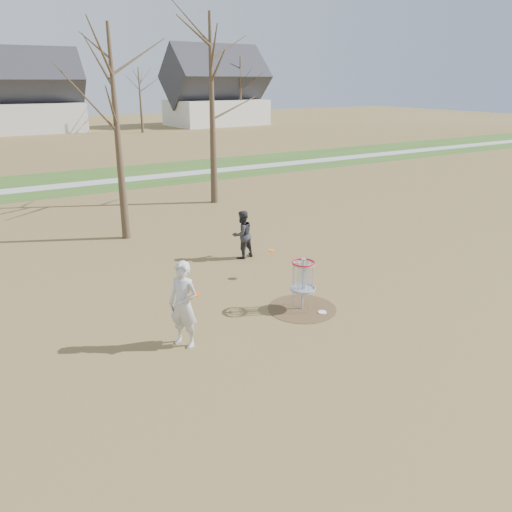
{
  "coord_description": "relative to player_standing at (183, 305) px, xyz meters",
  "views": [
    {
      "loc": [
        -7.18,
        -9.51,
        5.65
      ],
      "look_at": [
        -0.5,
        1.5,
        1.1
      ],
      "focal_mm": 35.0,
      "sensor_mm": 36.0,
      "label": 1
    }
  ],
  "objects": [
    {
      "name": "discs_in_play",
      "position": [
        2.14,
        1.19,
        0.05
      ],
      "size": [
        3.89,
        2.84,
        0.46
      ],
      "color": "orange",
      "rests_on": "ground"
    },
    {
      "name": "houses_row",
      "position": [
        7.69,
        52.71,
        2.53
      ],
      "size": [
        56.51,
        10.01,
        7.26
      ],
      "color": "silver",
      "rests_on": "ground"
    },
    {
      "name": "player_standing",
      "position": [
        0.0,
        0.0,
        0.0
      ],
      "size": [
        0.78,
        0.86,
        1.98
      ],
      "primitive_type": "imported",
      "rotation": [
        0.0,
        0.0,
        -1.04
      ],
      "color": "silver",
      "rests_on": "ground"
    },
    {
      "name": "footpath",
      "position": [
        3.37,
        20.15,
        -0.98
      ],
      "size": [
        160.0,
        1.5,
        0.01
      ],
      "primitive_type": "cube",
      "color": "#9E9E99",
      "rests_on": "green_band"
    },
    {
      "name": "ground",
      "position": [
        3.37,
        0.15,
        -0.99
      ],
      "size": [
        160.0,
        160.0,
        0.0
      ],
      "primitive_type": "plane",
      "color": "brown",
      "rests_on": "ground"
    },
    {
      "name": "disc_golf_basket",
      "position": [
        3.37,
        0.15,
        -0.08
      ],
      "size": [
        0.64,
        0.64,
        1.35
      ],
      "color": "#9EA3AD",
      "rests_on": "ground"
    },
    {
      "name": "player_throwing",
      "position": [
        4.02,
        4.43,
        -0.18
      ],
      "size": [
        0.88,
        0.74,
        1.62
      ],
      "primitive_type": "imported",
      "rotation": [
        0.0,
        0.0,
        3.31
      ],
      "color": "#2B2B2F",
      "rests_on": "ground"
    },
    {
      "name": "dirt_circle",
      "position": [
        3.37,
        0.15,
        -0.99
      ],
      "size": [
        1.8,
        1.8,
        0.01
      ],
      "primitive_type": "cylinder",
      "color": "#47331E",
      "rests_on": "ground"
    },
    {
      "name": "bare_trees",
      "position": [
        5.15,
        35.94,
        4.35
      ],
      "size": [
        52.62,
        44.98,
        9.0
      ],
      "color": "#382B1E",
      "rests_on": "ground"
    },
    {
      "name": "disc_grounded",
      "position": [
        3.66,
        -0.32,
        -0.97
      ],
      "size": [
        0.22,
        0.22,
        0.02
      ],
      "primitive_type": "cylinder",
      "color": "white",
      "rests_on": "dirt_circle"
    },
    {
      "name": "green_band",
      "position": [
        3.37,
        21.15,
        -0.99
      ],
      "size": [
        160.0,
        8.0,
        0.01
      ],
      "primitive_type": "cube",
      "color": "#2D5119",
      "rests_on": "ground"
    }
  ]
}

